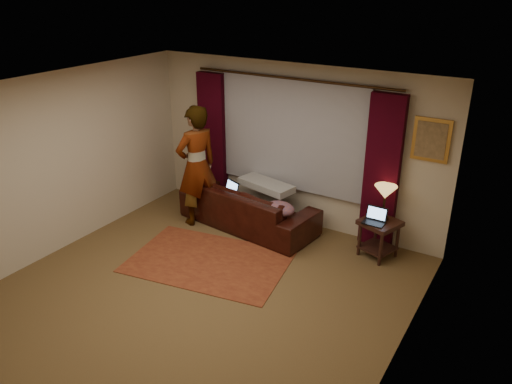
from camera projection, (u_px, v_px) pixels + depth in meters
floor at (202, 292)px, 6.50m from camera, size 5.00×5.00×0.01m
ceiling at (191, 93)px, 5.46m from camera, size 5.00×5.00×0.02m
wall_back at (293, 146)px, 7.93m from camera, size 5.00×0.02×2.60m
wall_front at (6, 311)px, 4.02m from camera, size 5.00×0.02×2.60m
wall_left at (59, 164)px, 7.17m from camera, size 0.02×5.00×2.60m
wall_right at (404, 258)px, 4.78m from camera, size 0.02×5.00×2.60m
sheer_curtain at (292, 135)px, 7.81m from camera, size 2.50×0.05×1.80m
drape_left at (213, 140)px, 8.61m from camera, size 0.50×0.14×2.30m
drape_right at (382, 173)px, 7.18m from camera, size 0.50×0.14×2.30m
curtain_rod at (292, 79)px, 7.42m from camera, size 0.04×0.04×3.40m
picture_frame at (431, 140)px, 6.73m from camera, size 0.50×0.04×0.60m
sofa at (248, 200)px, 8.05m from camera, size 2.40×1.27×0.93m
throw_blanket at (266, 170)px, 7.93m from camera, size 1.00×0.57×0.11m
clothing_pile at (280, 209)px, 7.49m from camera, size 0.57×0.52×0.20m
laptop_sofa at (226, 190)px, 8.13m from camera, size 0.42×0.44×0.23m
area_rug at (209, 261)px, 7.18m from camera, size 2.44×1.83×0.01m
end_table at (378, 238)px, 7.23m from camera, size 0.63×0.63×0.57m
tiffany_lamp at (384, 202)px, 7.08m from camera, size 0.42×0.42×0.51m
laptop_table at (374, 216)px, 7.00m from camera, size 0.30×0.33×0.22m
person at (197, 166)px, 7.98m from camera, size 0.75×0.75×1.98m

